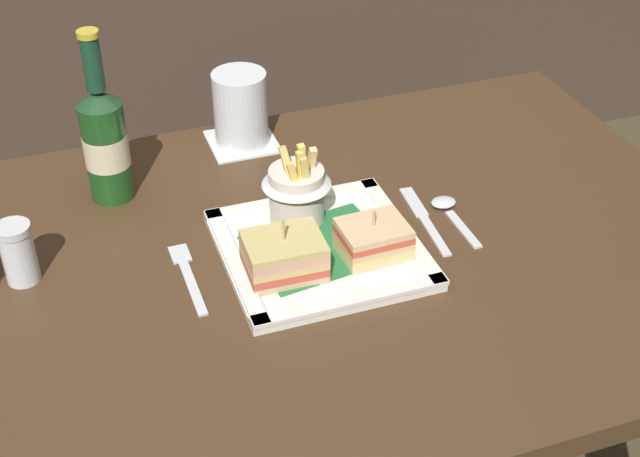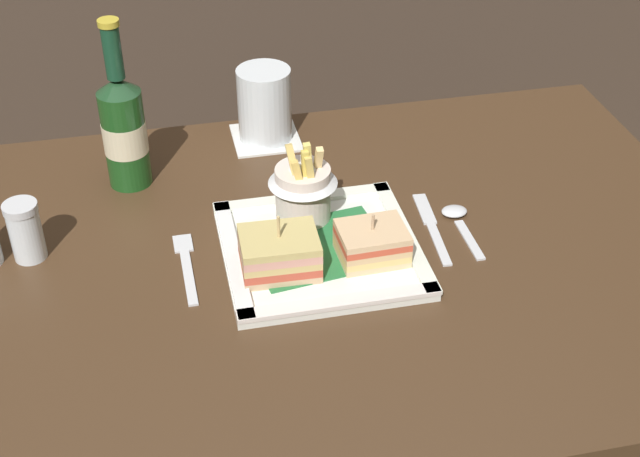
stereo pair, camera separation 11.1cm
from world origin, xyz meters
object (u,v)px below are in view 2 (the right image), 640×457
sandwich_half_right (372,243)px  water_glass (265,109)px  pepper_shaker (26,234)px  fork (186,264)px  fries_cup (303,184)px  dining_table (319,362)px  beer_bottle (124,128)px  knife (431,225)px  spoon (458,218)px  square_plate (321,250)px  sandwich_half_left (279,253)px

sandwich_half_right → water_glass: (-0.08, 0.33, 0.02)m
sandwich_half_right → pepper_shaker: bearing=165.9°
water_glass → fork: bearing=-117.3°
sandwich_half_right → fries_cup: size_ratio=0.73×
dining_table → beer_bottle: size_ratio=4.41×
fork → pepper_shaker: pepper_shaker is taller
knife → spoon: 0.04m
sandwich_half_right → knife: size_ratio=0.53×
water_glass → square_plate: bearing=-86.2°
square_plate → water_glass: size_ratio=2.17×
pepper_shaker → square_plate: bearing=-11.5°
square_plate → knife: 0.16m
sandwich_half_right → beer_bottle: (-0.29, 0.26, 0.06)m
sandwich_half_left → knife: 0.23m
fries_cup → spoon: (0.20, -0.04, -0.06)m
dining_table → water_glass: size_ratio=9.62×
fries_cup → water_glass: size_ratio=1.04×
sandwich_half_left → square_plate: bearing=28.6°
dining_table → square_plate: 0.20m
fries_cup → spoon: 0.21m
square_plate → beer_bottle: (-0.23, 0.22, 0.08)m
sandwich_half_left → sandwich_half_right: sandwich_half_left is taller
beer_bottle → spoon: size_ratio=2.08×
beer_bottle → knife: size_ratio=1.51×
knife → dining_table: bearing=-169.8°
knife → pepper_shaker: pepper_shaker is taller
square_plate → sandwich_half_right: bearing=-28.6°
fork → spoon: size_ratio=1.22×
fork → sandwich_half_left: bearing=-22.7°
sandwich_half_left → water_glass: (0.04, 0.33, 0.02)m
spoon → beer_bottle: bearing=155.6°
spoon → pepper_shaker: (-0.55, 0.04, 0.03)m
square_plate → knife: bearing=10.7°
sandwich_half_left → beer_bottle: beer_bottle is taller
spoon → pepper_shaker: size_ratio=1.46×
pepper_shaker → spoon: bearing=-4.2°
fries_cup → knife: bearing=-14.1°
fries_cup → fork: bearing=-160.7°
sandwich_half_right → fork: (-0.23, 0.05, -0.03)m
fries_cup → spoon: fries_cup is taller
square_plate → sandwich_half_right: sandwich_half_right is taller
fries_cup → fork: fries_cup is taller
spoon → sandwich_half_left: bearing=-165.7°
dining_table → sandwich_half_right: size_ratio=12.70×
fries_cup → water_glass: fries_cup is taller
fries_cup → knife: 0.18m
knife → fork: bearing=-177.4°
water_glass → dining_table: bearing=-86.5°
water_glass → spoon: (0.21, -0.27, -0.05)m
fries_cup → sandwich_half_left: bearing=-116.0°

